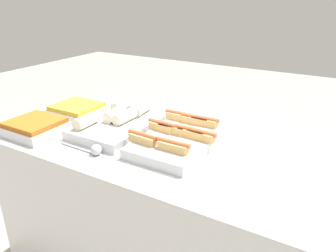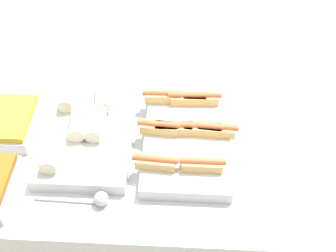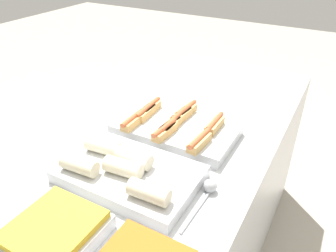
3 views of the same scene
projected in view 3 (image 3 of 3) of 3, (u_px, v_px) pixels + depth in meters
The scene contains 5 objects.
counter at pixel (181, 200), 1.78m from camera, with size 1.89×0.86×0.94m.
tray_hotdogs at pixel (175, 127), 1.46m from camera, with size 0.36×0.53×0.10m.
tray_wraps at pixel (127, 172), 1.19m from camera, with size 0.32×0.50×0.11m.
tray_side_back at pixel (55, 233), 0.96m from camera, with size 0.26×0.25×0.07m.
serving_spoon_near at pixel (208, 189), 1.13m from camera, with size 0.25×0.05×0.05m.
Camera 3 is at (-1.18, -0.58, 1.73)m, focal length 35.00 mm.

